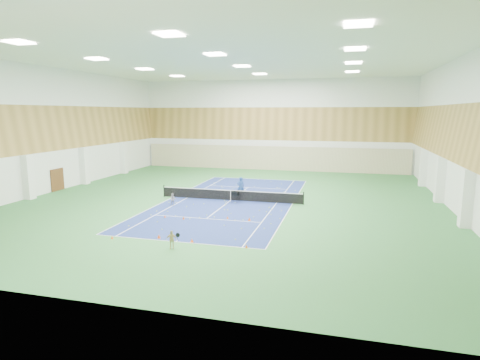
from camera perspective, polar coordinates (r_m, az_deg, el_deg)
name	(u,v)px	position (r m, az deg, el deg)	size (l,w,h in m)	color
ground	(231,200)	(35.51, -1.34, -2.93)	(40.00, 40.00, 0.00)	#2F6F36
room_shell	(230,132)	(34.71, -1.38, 6.79)	(36.00, 40.00, 12.00)	white
wood_cladding	(230,109)	(34.67, -1.40, 10.09)	(36.00, 40.00, 8.00)	#A57D3D
ceiling_light_grid	(230,61)	(34.92, -1.42, 16.54)	(21.40, 25.40, 0.06)	white
court_surface	(231,200)	(35.51, -1.34, -2.92)	(10.97, 23.77, 0.01)	navy
tennis_balls_scatter	(231,200)	(35.50, -1.34, -2.85)	(10.57, 22.77, 0.07)	#DAF229
tennis_net	(231,194)	(35.40, -1.35, -2.06)	(12.80, 0.10, 1.10)	black
back_curtain	(271,158)	(54.26, 4.45, 3.12)	(35.40, 0.16, 3.20)	#C6B793
door_left_b	(57,180)	(43.73, -24.54, 0.04)	(0.08, 1.80, 2.20)	#593319
coach	(241,187)	(36.95, 0.09, -0.97)	(0.67, 0.44, 1.84)	navy
child_court	(173,199)	(33.96, -9.52, -2.74)	(0.51, 0.40, 1.04)	gray
child_apron	(172,239)	(23.44, -9.72, -8.34)	(0.63, 0.26, 1.07)	tan
ball_cart	(235,197)	(34.52, -0.65, -2.44)	(0.58, 0.58, 1.00)	black
cone_svc_a	(165,216)	(30.32, -10.63, -5.10)	(0.17, 0.17, 0.19)	#F8520D
cone_svc_b	(183,218)	(29.61, -8.04, -5.36)	(0.20, 0.20, 0.21)	#DA4A0B
cone_svc_c	(228,217)	(29.50, -1.77, -5.35)	(0.17, 0.17, 0.19)	#FC610D
cone_svc_d	(249,219)	(28.95, 1.34, -5.58)	(0.23, 0.23, 0.25)	#FF4C0D
cone_base_a	(112,237)	(26.16, -17.73, -7.76)	(0.18, 0.18, 0.20)	#FE500D
cone_base_b	(159,236)	(25.54, -11.46, -7.85)	(0.23, 0.23, 0.25)	#FC4D0D
cone_base_c	(192,240)	(24.45, -6.85, -8.54)	(0.21, 0.21, 0.24)	#FF570D
cone_base_d	(246,246)	(23.35, 0.93, -9.42)	(0.17, 0.17, 0.19)	orange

